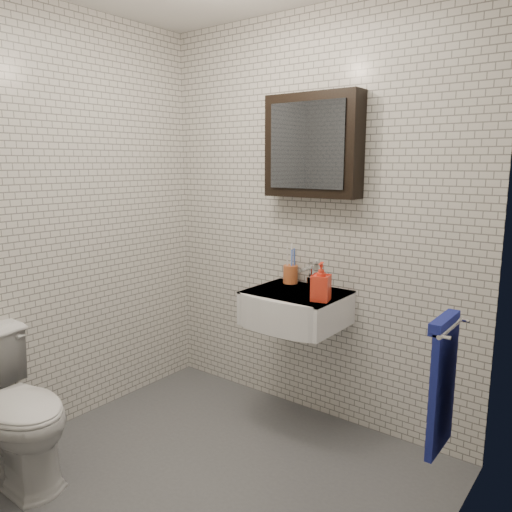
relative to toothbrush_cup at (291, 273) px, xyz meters
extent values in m
cube|color=#4F5257|center=(0.09, -0.93, -0.91)|extent=(2.20, 2.00, 0.01)
cube|color=silver|center=(0.09, 0.07, 0.34)|extent=(2.20, 0.02, 2.50)
cube|color=silver|center=(-1.01, -0.93, 0.34)|extent=(0.02, 2.00, 2.50)
cube|color=silver|center=(1.19, -0.93, 0.34)|extent=(0.02, 2.00, 2.50)
cube|color=white|center=(0.14, -0.15, -0.16)|extent=(0.55, 0.45, 0.20)
cylinder|color=silver|center=(0.14, -0.13, -0.08)|extent=(0.31, 0.31, 0.02)
cylinder|color=silver|center=(0.14, -0.13, -0.07)|extent=(0.04, 0.04, 0.01)
cube|color=white|center=(0.14, -0.15, -0.07)|extent=(0.55, 0.45, 0.01)
cylinder|color=silver|center=(0.14, 0.01, -0.03)|extent=(0.06, 0.06, 0.06)
cylinder|color=silver|center=(0.14, 0.01, 0.03)|extent=(0.03, 0.03, 0.08)
cylinder|color=silver|center=(0.14, -0.05, 0.06)|extent=(0.02, 0.12, 0.02)
cube|color=silver|center=(0.14, 0.04, 0.08)|extent=(0.02, 0.09, 0.01)
cube|color=black|center=(0.14, 0.00, 0.79)|extent=(0.60, 0.14, 0.60)
cube|color=#3F444C|center=(0.14, -0.07, 0.79)|extent=(0.49, 0.01, 0.49)
cylinder|color=silver|center=(1.15, -0.58, 0.04)|extent=(0.02, 0.30, 0.02)
cylinder|color=silver|center=(1.17, -0.45, 0.04)|extent=(0.04, 0.02, 0.02)
cylinder|color=silver|center=(1.17, -0.71, 0.04)|extent=(0.04, 0.02, 0.02)
cube|color=#213397|center=(1.14, -0.58, -0.23)|extent=(0.03, 0.26, 0.54)
cube|color=#213397|center=(1.13, -0.58, 0.05)|extent=(0.05, 0.26, 0.05)
cylinder|color=#C56031|center=(0.00, 0.00, -0.01)|extent=(0.10, 0.10, 0.11)
cylinder|color=white|center=(-0.02, -0.01, 0.07)|extent=(0.02, 0.03, 0.22)
cylinder|color=#456DDD|center=(0.01, -0.01, 0.06)|extent=(0.02, 0.02, 0.20)
cylinder|color=white|center=(-0.01, 0.02, 0.07)|extent=(0.03, 0.04, 0.23)
cylinder|color=#456DDD|center=(0.02, 0.01, 0.06)|extent=(0.03, 0.05, 0.21)
imported|color=orange|center=(0.36, -0.24, 0.04)|extent=(0.12, 0.12, 0.22)
imported|color=white|center=(-0.71, -1.47, -0.54)|extent=(0.74, 0.43, 0.75)
camera|label=1|loc=(1.70, -2.58, 0.69)|focal=35.00mm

